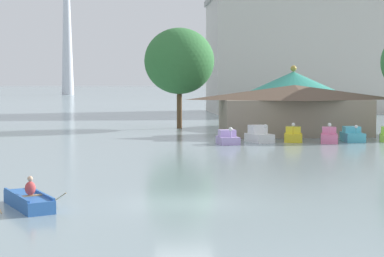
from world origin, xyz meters
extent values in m
plane|color=gray|center=(0.00, 0.00, 0.00)|extent=(2000.00, 2000.00, 0.00)
cube|color=#2D60AD|center=(-6.47, -0.55, 0.26)|extent=(2.61, 3.80, 0.53)
cube|color=#2D60AD|center=(-6.93, -0.77, 0.58)|extent=(1.63, 3.19, 0.10)
cube|color=#2D60AD|center=(-6.02, -0.32, 0.58)|extent=(1.63, 3.19, 0.10)
cube|color=#997F5B|center=(-6.35, -0.79, 0.55)|extent=(0.95, 0.63, 0.04)
ellipsoid|color=#BF3F3F|center=(-6.35, -0.79, 0.85)|extent=(0.54, 0.48, 0.57)
sphere|color=tan|center=(-6.35, -0.79, 1.24)|extent=(0.22, 0.22, 0.22)
cylinder|color=tan|center=(-5.26, -0.06, 0.34)|extent=(0.71, 1.39, 0.62)
cube|color=#B299D8|center=(5.41, 25.50, 0.32)|extent=(1.84, 2.39, 0.63)
cube|color=#C8ADF0|center=(5.38, 25.78, 0.91)|extent=(1.46, 1.15, 0.56)
cylinder|color=#B299D8|center=(5.51, 24.62, 0.90)|extent=(0.14, 0.14, 0.54)
sphere|color=white|center=(5.51, 24.62, 1.34)|extent=(0.33, 0.33, 0.33)
cube|color=white|center=(8.39, 27.12, 0.37)|extent=(2.31, 3.07, 0.73)
cube|color=white|center=(8.29, 27.45, 1.09)|extent=(1.64, 1.57, 0.73)
cylinder|color=white|center=(8.71, 26.08, 1.02)|extent=(0.14, 0.14, 0.57)
sphere|color=white|center=(8.71, 26.08, 1.46)|extent=(0.33, 0.33, 0.33)
cube|color=yellow|center=(11.40, 27.27, 0.35)|extent=(2.03, 2.68, 0.70)
cube|color=yellow|center=(11.47, 27.56, 1.00)|extent=(1.51, 1.34, 0.58)
cylinder|color=yellow|center=(11.19, 26.34, 1.06)|extent=(0.14, 0.14, 0.71)
sphere|color=white|center=(11.19, 26.34, 1.57)|extent=(0.31, 0.31, 0.31)
cube|color=pink|center=(14.20, 25.89, 0.38)|extent=(1.95, 2.57, 0.76)
cube|color=pink|center=(14.28, 26.17, 1.06)|extent=(1.41, 1.31, 0.58)
cylinder|color=pink|center=(13.95, 25.01, 1.12)|extent=(0.14, 0.14, 0.71)
sphere|color=white|center=(13.95, 25.01, 1.63)|extent=(0.30, 0.30, 0.30)
cube|color=#4CB7CC|center=(16.64, 27.01, 0.39)|extent=(1.78, 2.83, 0.78)
cube|color=#5DCDE2|center=(16.66, 27.35, 1.04)|extent=(1.44, 1.31, 0.53)
cylinder|color=#4CB7CC|center=(16.57, 25.92, 1.01)|extent=(0.14, 0.14, 0.46)
sphere|color=white|center=(16.57, 25.92, 1.39)|extent=(0.29, 0.29, 0.29)
cube|color=gray|center=(13.08, 33.68, 1.76)|extent=(14.06, 6.31, 3.51)
pyramid|color=brown|center=(13.08, 33.68, 4.22)|extent=(15.18, 7.25, 1.41)
cylinder|color=#993328|center=(15.59, 44.47, 1.77)|extent=(9.77, 9.77, 3.54)
cone|color=teal|center=(15.59, 44.47, 4.98)|extent=(12.88, 12.88, 2.89)
sphere|color=#B7993D|center=(15.59, 44.47, 6.77)|extent=(0.70, 0.70, 0.70)
cylinder|color=brown|center=(2.48, 44.16, 1.94)|extent=(0.58, 0.58, 3.88)
ellipsoid|color=#337038|center=(2.48, 44.16, 7.58)|extent=(7.85, 7.85, 7.40)
cube|color=beige|center=(27.89, 82.40, 9.60)|extent=(35.04, 17.95, 19.19)
camera|label=1|loc=(-1.84, -26.53, 5.12)|focal=58.85mm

